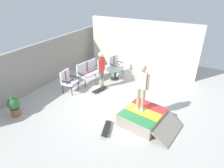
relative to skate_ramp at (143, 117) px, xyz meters
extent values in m
cube|color=beige|center=(0.53, 1.31, -0.28)|extent=(12.00, 12.00, 0.10)
cube|color=gray|center=(0.53, 5.31, 0.79)|extent=(9.00, 0.20, 2.04)
cube|color=silver|center=(4.33, 1.81, 1.15)|extent=(0.20, 6.00, 2.75)
cube|color=silver|center=(4.22, 0.91, 1.12)|extent=(0.03, 1.10, 1.40)
cube|color=gray|center=(0.00, 0.03, -0.01)|extent=(1.61, 1.50, 0.45)
cube|color=#338C4C|center=(-0.46, 0.10, 0.22)|extent=(0.64, 1.32, 0.01)
cube|color=yellow|center=(0.00, 0.03, 0.22)|extent=(0.64, 1.32, 0.01)
cube|color=red|center=(0.47, -0.04, 0.22)|extent=(0.64, 1.32, 0.01)
cylinder|color=#B2B2B7|center=(0.10, 0.65, 0.19)|extent=(1.36, 0.26, 0.05)
cube|color=gray|center=(-0.14, -0.89, -0.03)|extent=(1.47, 0.84, 0.38)
cylinder|color=black|center=(1.14, 3.31, -0.01)|extent=(0.04, 0.04, 0.44)
cylinder|color=black|center=(2.29, 3.09, -0.01)|extent=(0.04, 0.04, 0.44)
cylinder|color=black|center=(1.22, 3.77, -0.01)|extent=(0.04, 0.04, 0.44)
cylinder|color=black|center=(2.37, 3.55, -0.01)|extent=(0.04, 0.04, 0.44)
cube|color=silver|center=(1.76, 3.43, 0.25)|extent=(1.33, 0.77, 0.08)
cube|color=#B74738|center=(1.76, 3.43, 0.29)|extent=(1.21, 0.32, 0.00)
cube|color=silver|center=(1.80, 3.66, 0.54)|extent=(1.24, 0.31, 0.50)
cube|color=#B74738|center=(1.80, 3.66, 0.54)|extent=(0.11, 0.10, 0.46)
cube|color=black|center=(1.16, 3.54, 0.41)|extent=(0.13, 0.47, 0.04)
cube|color=black|center=(2.35, 3.32, 0.41)|extent=(0.13, 0.47, 0.04)
cylinder|color=black|center=(2.81, 2.54, -0.01)|extent=(0.04, 0.04, 0.44)
cylinder|color=black|center=(3.32, 2.37, -0.01)|extent=(0.04, 0.04, 0.44)
cylinder|color=black|center=(2.96, 2.99, -0.01)|extent=(0.04, 0.04, 0.44)
cylinder|color=black|center=(3.47, 2.82, -0.01)|extent=(0.04, 0.04, 0.44)
cube|color=silver|center=(3.14, 2.68, 0.25)|extent=(0.76, 0.72, 0.08)
cube|color=#B74738|center=(3.14, 2.68, 0.29)|extent=(0.58, 0.28, 0.00)
cube|color=silver|center=(3.22, 2.90, 0.54)|extent=(0.61, 0.27, 0.50)
cube|color=#B74738|center=(3.22, 2.90, 0.54)|extent=(0.12, 0.11, 0.46)
cube|color=black|center=(2.87, 2.77, 0.41)|extent=(0.19, 0.46, 0.04)
cube|color=black|center=(3.42, 2.59, 0.41)|extent=(0.19, 0.46, 0.04)
cylinder|color=black|center=(0.25, 3.40, -0.01)|extent=(0.04, 0.04, 0.44)
cylinder|color=black|center=(0.79, 3.46, -0.01)|extent=(0.04, 0.04, 0.44)
cylinder|color=black|center=(0.20, 3.87, -0.01)|extent=(0.04, 0.04, 0.44)
cylinder|color=black|center=(0.74, 3.92, -0.01)|extent=(0.04, 0.04, 0.44)
cube|color=silver|center=(0.50, 3.66, 0.25)|extent=(0.67, 0.61, 0.08)
cube|color=#B74738|center=(0.50, 3.66, 0.29)|extent=(0.59, 0.16, 0.00)
cube|color=silver|center=(0.47, 3.89, 0.54)|extent=(0.62, 0.15, 0.50)
cube|color=#B74738|center=(0.47, 3.89, 0.54)|extent=(0.11, 0.09, 0.46)
cube|color=black|center=(0.21, 3.63, 0.41)|extent=(0.09, 0.47, 0.04)
cube|color=black|center=(0.79, 3.69, 0.41)|extent=(0.09, 0.47, 0.04)
cylinder|color=black|center=(2.61, 2.50, 0.05)|extent=(0.06, 0.06, 0.55)
cylinder|color=black|center=(2.61, 2.50, -0.21)|extent=(0.44, 0.44, 0.03)
cylinder|color=slate|center=(2.61, 2.50, 0.33)|extent=(0.90, 0.90, 0.02)
cube|color=silver|center=(1.41, 2.62, -0.20)|extent=(0.13, 0.25, 0.05)
cylinder|color=beige|center=(1.41, 2.62, 0.03)|extent=(0.10, 0.10, 0.42)
cylinder|color=slate|center=(1.41, 2.62, 0.44)|extent=(0.13, 0.13, 0.42)
cube|color=silver|center=(1.58, 2.61, -0.20)|extent=(0.13, 0.25, 0.05)
cylinder|color=beige|center=(1.58, 2.61, 0.03)|extent=(0.10, 0.10, 0.42)
cylinder|color=slate|center=(1.58, 2.61, 0.44)|extent=(0.13, 0.13, 0.42)
cube|color=red|center=(1.49, 2.62, 0.96)|extent=(0.34, 0.21, 0.61)
sphere|color=beige|center=(1.49, 2.62, 1.41)|extent=(0.24, 0.24, 0.24)
cylinder|color=beige|center=(1.30, 2.64, 0.94)|extent=(0.08, 0.08, 0.58)
cylinder|color=beige|center=(1.69, 2.59, 0.94)|extent=(0.08, 0.08, 0.58)
cube|color=silver|center=(0.08, 0.26, 0.26)|extent=(0.24, 0.12, 0.05)
cylinder|color=tan|center=(0.08, 0.26, 0.48)|extent=(0.10, 0.10, 0.40)
cylinder|color=tan|center=(0.08, 0.26, 0.88)|extent=(0.13, 0.13, 0.40)
cube|color=silver|center=(0.08, 0.09, 0.26)|extent=(0.24, 0.12, 0.05)
cylinder|color=tan|center=(0.08, 0.09, 0.48)|extent=(0.10, 0.10, 0.40)
cylinder|color=tan|center=(0.08, 0.09, 0.88)|extent=(0.13, 0.13, 0.40)
cube|color=silver|center=(0.08, 0.18, 1.37)|extent=(0.19, 0.33, 0.59)
sphere|color=tan|center=(0.08, 0.18, 1.81)|extent=(0.23, 0.23, 0.23)
cylinder|color=tan|center=(0.07, 0.38, 1.35)|extent=(0.08, 0.08, 0.56)
cylinder|color=tan|center=(0.09, -0.02, 1.35)|extent=(0.08, 0.08, 0.56)
cube|color=black|center=(1.16, 2.53, -0.14)|extent=(0.82, 0.40, 0.02)
cylinder|color=silver|center=(1.41, 2.38, -0.20)|extent=(0.06, 0.04, 0.06)
cylinder|color=silver|center=(1.45, 2.53, -0.20)|extent=(0.06, 0.04, 0.06)
cylinder|color=silver|center=(0.86, 2.52, -0.20)|extent=(0.06, 0.04, 0.06)
cylinder|color=silver|center=(0.91, 2.68, -0.20)|extent=(0.06, 0.04, 0.06)
cube|color=black|center=(-0.99, 0.93, -0.14)|extent=(0.82, 0.44, 0.02)
cylinder|color=silver|center=(-0.70, 0.94, -0.20)|extent=(0.06, 0.05, 0.06)
cylinder|color=silver|center=(-0.75, 1.09, -0.20)|extent=(0.06, 0.05, 0.06)
cylinder|color=silver|center=(-1.23, 0.77, -0.20)|extent=(0.06, 0.05, 0.06)
cylinder|color=silver|center=(-1.28, 0.92, -0.20)|extent=(0.06, 0.05, 0.06)
cylinder|color=brown|center=(-1.88, 4.34, -0.08)|extent=(0.32, 0.32, 0.30)
sphere|color=#2D6B33|center=(-1.88, 4.34, 0.29)|extent=(0.44, 0.44, 0.44)
cone|color=#2D6B33|center=(-1.88, 4.34, 0.55)|extent=(0.24, 0.24, 0.28)
camera|label=1|loc=(-5.28, -1.60, 4.19)|focal=30.64mm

